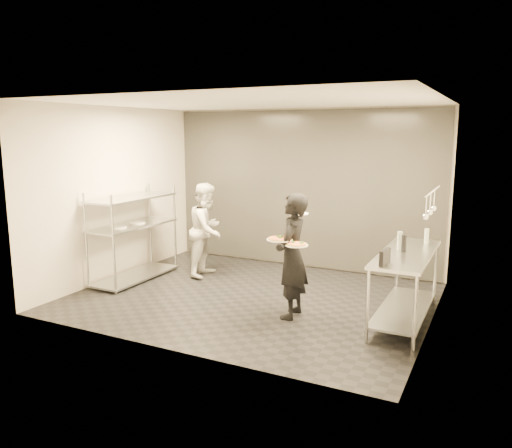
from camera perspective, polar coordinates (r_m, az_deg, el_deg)
The scene contains 13 objects.
room_shell at distance 8.13m, azimuth 3.18°, elevation 3.45°, with size 5.00×4.00×2.80m.
pass_rack at distance 8.37m, azimuth -13.83°, elevation -1.03°, with size 0.60×1.60×1.50m.
prep_counter at distance 6.56m, azimuth 16.72°, elevation -5.60°, with size 0.60×1.80×0.92m.
utensil_rail at distance 6.34m, azimuth 19.35°, elevation 2.21°, with size 0.07×1.20×0.31m.
waiter at distance 6.46m, azimuth 4.15°, elevation -3.69°, with size 0.60×0.39×1.63m, color black.
chef at distance 8.39m, azimuth -5.62°, elevation -0.64°, with size 0.76×0.59×1.56m, color silver.
pizza_plate_near at distance 6.27m, azimuth 2.73°, elevation -1.71°, with size 0.33×0.33×0.05m.
pizza_plate_far at distance 6.17m, azimuth 4.65°, elevation -2.33°, with size 0.29×0.29×0.05m.
salad_plate at distance 6.64m, azimuth 4.85°, elevation 1.37°, with size 0.27×0.27×0.07m.
pos_monitor at distance 5.80m, azimuth 14.52°, elevation -3.68°, with size 0.05×0.24×0.18m, color black.
bottle_green at distance 6.62m, azimuth 16.09°, elevation -1.81°, with size 0.06×0.06×0.23m, color gray.
bottle_clear at distance 7.07m, azimuth 18.91°, elevation -1.30°, with size 0.06×0.06×0.20m, color gray.
bottle_dark at distance 6.47m, azimuth 16.54°, elevation -2.14°, with size 0.06×0.06×0.22m, color black.
Camera 1 is at (3.18, -6.24, 2.39)m, focal length 35.00 mm.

